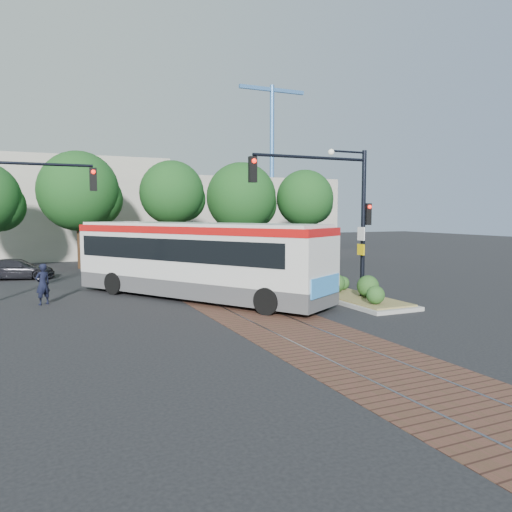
# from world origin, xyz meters

# --- Properties ---
(ground) EXTENTS (120.00, 120.00, 0.00)m
(ground) POSITION_xyz_m (0.00, 0.00, 0.00)
(ground) COLOR black
(ground) RESTS_ON ground
(trackbed) EXTENTS (3.60, 40.00, 0.02)m
(trackbed) POSITION_xyz_m (0.00, 4.00, 0.01)
(trackbed) COLOR #512E25
(trackbed) RESTS_ON ground
(tree_row) EXTENTS (26.40, 5.60, 7.67)m
(tree_row) POSITION_xyz_m (1.21, 16.42, 4.85)
(tree_row) COLOR #382314
(tree_row) RESTS_ON ground
(warehouses) EXTENTS (40.00, 13.00, 8.00)m
(warehouses) POSITION_xyz_m (-0.53, 28.75, 3.81)
(warehouses) COLOR #ADA899
(warehouses) RESTS_ON ground
(crane) EXTENTS (8.00, 0.50, 18.00)m
(crane) POSITION_xyz_m (18.00, 34.00, 10.88)
(crane) COLOR #3F72B2
(crane) RESTS_ON ground
(city_bus) EXTENTS (8.57, 11.62, 3.24)m
(city_bus) POSITION_xyz_m (-1.09, 2.54, 1.81)
(city_bus) COLOR #434345
(city_bus) RESTS_ON ground
(traffic_island) EXTENTS (2.20, 5.20, 1.13)m
(traffic_island) POSITION_xyz_m (4.82, -0.90, 0.33)
(traffic_island) COLOR gray
(traffic_island) RESTS_ON ground
(signal_pole_main) EXTENTS (5.49, 0.46, 6.00)m
(signal_pole_main) POSITION_xyz_m (3.86, -0.81, 4.16)
(signal_pole_main) COLOR black
(signal_pole_main) RESTS_ON ground
(signal_pole_left) EXTENTS (4.99, 0.34, 6.00)m
(signal_pole_left) POSITION_xyz_m (-8.37, 4.00, 3.86)
(signal_pole_left) COLOR black
(signal_pole_left) RESTS_ON ground
(officer) EXTENTS (0.72, 0.64, 1.66)m
(officer) POSITION_xyz_m (-7.07, 3.74, 0.83)
(officer) COLOR black
(officer) RESTS_ON ground
(parked_car) EXTENTS (4.14, 2.34, 1.13)m
(parked_car) POSITION_xyz_m (-8.21, 12.64, 0.57)
(parked_car) COLOR black
(parked_car) RESTS_ON ground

